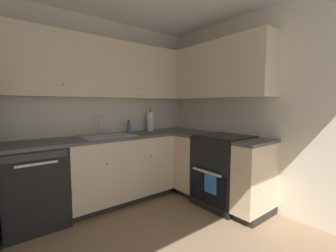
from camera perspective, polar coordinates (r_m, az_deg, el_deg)
wall_back at (r=3.18m, az=-21.80°, el=3.75°), size 3.52×0.05×2.44m
wall_right at (r=3.01m, az=23.13°, el=3.62°), size 0.05×3.27×2.44m
dishwasher at (r=2.87m, az=-30.84°, el=-12.89°), size 0.60×0.63×0.86m
lower_cabinets_back at (r=3.15m, az=-12.19°, el=-10.57°), size 1.39×0.62×0.86m
countertop_back at (r=3.06m, az=-12.38°, el=-2.62°), size 2.60×0.60×0.03m
lower_cabinets_right at (r=3.10m, az=12.72°, el=-10.86°), size 0.62×1.22×0.86m
countertop_right at (r=3.00m, az=12.86°, el=-2.77°), size 0.60×1.22×0.03m
oven_range at (r=3.06m, az=14.06°, el=-10.69°), size 0.68×0.62×1.04m
upper_cabinets_back at (r=3.12m, az=-16.60°, el=13.64°), size 2.28×0.34×0.74m
upper_cabinets_right at (r=3.29m, az=10.79°, el=13.32°), size 0.32×1.77×0.74m
sink at (r=2.97m, az=-14.74°, el=-3.34°), size 0.64×0.40×0.10m
faucet at (r=3.14m, az=-16.30°, el=0.63°), size 0.07×0.16×0.26m
soap_bottle at (r=3.32m, az=-9.90°, el=-0.28°), size 0.06×0.06×0.18m
paper_towel_roll at (r=3.48m, az=-4.47°, el=1.14°), size 0.11×0.11×0.35m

